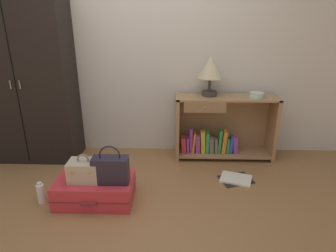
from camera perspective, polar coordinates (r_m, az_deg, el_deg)
name	(u,v)px	position (r m, az deg, el deg)	size (l,w,h in m)	color
ground_plane	(127,222)	(2.64, -7.85, -17.75)	(9.00, 9.00, 0.00)	olive
back_wall	(142,45)	(3.57, -5.05, 15.32)	(6.40, 0.10, 2.60)	beige
wardrobe	(26,80)	(3.71, -25.64, 7.98)	(1.03, 0.47, 1.88)	black
bookshelf	(221,129)	(3.58, 10.06, -0.51)	(1.16, 0.35, 0.75)	#A37A51
table_lamp	(210,69)	(3.39, 8.14, 10.82)	(0.28, 0.28, 0.45)	#3D3838
bowl	(257,95)	(3.47, 16.65, 5.72)	(0.16, 0.16, 0.06)	silver
suitcase_large	(95,189)	(2.88, -13.79, -11.75)	(0.71, 0.45, 0.23)	#D1333D
train_case	(84,171)	(2.78, -15.80, -8.24)	(0.27, 0.20, 0.26)	#B7A88E
handbag	(111,169)	(2.68, -10.96, -8.17)	(0.32, 0.14, 0.35)	#231E2D
bottle	(41,193)	(3.01, -23.23, -11.79)	(0.07, 0.07, 0.21)	white
open_book_on_floor	(236,179)	(3.25, 12.89, -9.87)	(0.39, 0.34, 0.02)	white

